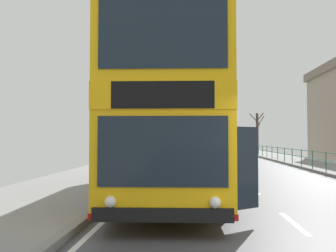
% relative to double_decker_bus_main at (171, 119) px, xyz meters
% --- Properties ---
extents(double_decker_bus_main, '(3.49, 11.05, 4.55)m').
position_rel_double_decker_bus_main_xyz_m(double_decker_bus_main, '(0.00, 0.00, 0.00)').
color(double_decker_bus_main, '#F4B20F').
rests_on(double_decker_bus_main, ground).
extents(pedestrian_railing_far_kerb, '(0.05, 33.55, 0.98)m').
position_rel_double_decker_bus_main_xyz_m(pedestrian_railing_far_kerb, '(7.20, 11.46, -1.58)').
color(pedestrian_railing_far_kerb, '#236B4C').
rests_on(pedestrian_railing_far_kerb, ground).
extents(bare_tree_far_01, '(1.76, 1.83, 4.62)m').
position_rel_double_decker_bus_main_xyz_m(bare_tree_far_01, '(8.09, 29.74, 0.21)').
color(bare_tree_far_01, '#423328').
rests_on(bare_tree_far_01, ground).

